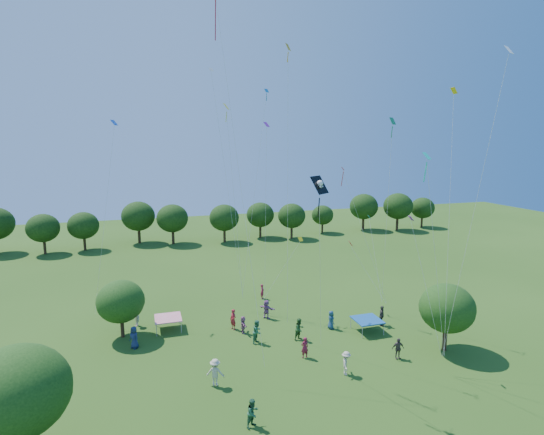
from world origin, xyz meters
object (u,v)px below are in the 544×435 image
(near_tree_west, at_px, (17,392))
(near_tree_north, at_px, (121,301))
(tent_blue, at_px, (367,320))
(near_tree_east, at_px, (447,308))
(tent_red_stripe, at_px, (168,318))
(red_high_kite, at_px, (224,64))
(pirate_kite, at_px, (320,188))

(near_tree_west, distance_m, near_tree_north, 14.04)
(tent_blue, bearing_deg, near_tree_east, -48.82)
(tent_blue, bearing_deg, tent_red_stripe, 161.74)
(tent_blue, height_order, red_high_kite, red_high_kite)
(tent_blue, bearing_deg, near_tree_north, 165.86)
(near_tree_north, height_order, tent_red_stripe, near_tree_north)
(near_tree_east, bearing_deg, pirate_kite, -170.73)
(near_tree_west, height_order, red_high_kite, red_high_kite)
(near_tree_west, distance_m, tent_blue, 25.41)
(pirate_kite, xyz_separation_m, red_high_kite, (-4.32, 6.94, 8.03))
(tent_red_stripe, distance_m, red_high_kite, 21.10)
(near_tree_north, height_order, near_tree_east, near_tree_east)
(near_tree_west, xyz_separation_m, pirate_kite, (16.40, 1.95, 9.14))
(near_tree_east, xyz_separation_m, pirate_kite, (-11.44, -1.87, 9.67))
(near_tree_west, xyz_separation_m, tent_blue, (23.80, 8.44, -2.90))
(tent_blue, xyz_separation_m, pirate_kite, (-7.39, -6.50, 12.04))
(near_tree_east, xyz_separation_m, tent_red_stripe, (-20.09, 9.92, -2.37))
(near_tree_west, xyz_separation_m, near_tree_east, (27.85, 3.81, -0.53))
(pirate_kite, bearing_deg, near_tree_north, 137.08)
(near_tree_north, xyz_separation_m, near_tree_east, (23.77, -9.59, 0.34))
(pirate_kite, distance_m, red_high_kite, 11.46)
(near_tree_west, bearing_deg, tent_blue, 19.54)
(near_tree_north, height_order, tent_blue, near_tree_north)
(near_tree_east, bearing_deg, tent_blue, 131.18)
(red_high_kite, bearing_deg, near_tree_west, -143.66)
(near_tree_west, relative_size, pirate_kite, 0.49)
(tent_red_stripe, bearing_deg, near_tree_north, -174.89)
(near_tree_north, bearing_deg, pirate_kite, -42.92)
(near_tree_north, bearing_deg, near_tree_east, -21.98)
(near_tree_north, xyz_separation_m, red_high_kite, (8.00, -4.52, 18.04))
(near_tree_west, distance_m, pirate_kite, 18.88)
(tent_red_stripe, bearing_deg, near_tree_west, -119.44)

